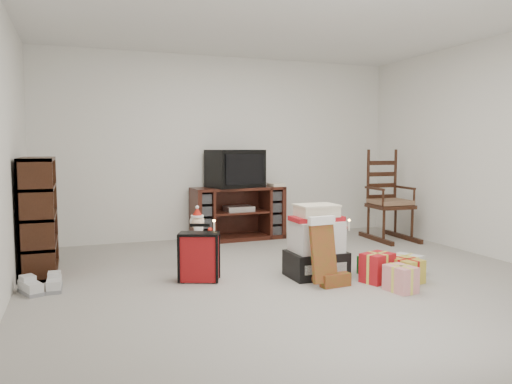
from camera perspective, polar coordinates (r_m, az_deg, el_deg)
room at (r=4.63m, az=5.04°, el=4.95°), size 5.01×5.01×2.51m
tv_stand at (r=6.83m, az=-2.06°, el=-2.44°), size 1.28×0.51×0.72m
bookshelf at (r=5.49m, az=-23.54°, el=-2.65°), size 0.32×0.95×1.16m
rocking_chair at (r=7.07m, az=14.78°, el=-1.72°), size 0.55×0.87×1.28m
gift_pile at (r=4.92m, az=6.90°, el=-6.12°), size 0.56×0.41×0.69m
red_suitcase at (r=4.76m, az=-6.52°, el=-7.37°), size 0.40×0.30×0.54m
stocking at (r=4.57m, az=7.69°, el=-6.75°), size 0.32×0.16×0.65m
teddy_bear at (r=4.86m, az=6.91°, el=-8.08°), size 0.24×0.21×0.35m
santa_figurine at (r=5.73m, az=8.85°, el=-5.40°), size 0.28×0.27×0.57m
mrs_claus_figurine at (r=5.35m, az=-6.69°, el=-5.88°), size 0.31×0.29×0.63m
sneaker_pair at (r=4.81m, az=-23.21°, el=-9.85°), size 0.38×0.33×0.11m
gift_cluster at (r=4.95m, az=15.16°, el=-8.35°), size 0.72×0.82×0.25m
crt_television at (r=6.77m, az=-2.40°, el=2.70°), size 0.79×0.65×0.51m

